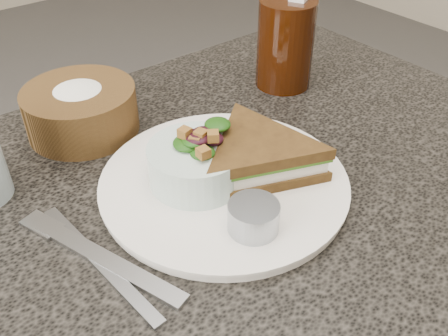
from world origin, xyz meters
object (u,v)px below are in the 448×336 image
Objects in this scene: salad_bowl at (196,158)px; cola_glass at (286,40)px; dressing_ramekin at (253,217)px; bread_basket at (80,103)px; dinner_plate at (224,183)px; sandwich at (258,156)px.

cola_glass reaches higher than salad_bowl.
bread_basket is at bearing 98.53° from dressing_ramekin.
dinner_plate is at bearing -35.39° from salad_bowl.
cola_glass is (0.20, 0.17, 0.04)m from sandwich.
dressing_ramekin is at bearing -138.96° from cola_glass.
dinner_plate is 0.30m from cola_glass.
cola_glass reaches higher than sandwich.
bread_basket is at bearing 137.27° from sandwich.
salad_bowl reaches higher than sandwich.
dressing_ramekin is 0.32m from bread_basket.
salad_bowl reaches higher than dressing_ramekin.
salad_bowl is 0.11m from dressing_ramekin.
bread_basket is 1.03× the size of cola_glass.
bread_basket reaches higher than dinner_plate.
salad_bowl is 0.21m from bread_basket.
sandwich is 0.27m from bread_basket.
salad_bowl is 0.30m from cola_glass.
cola_glass is (0.24, 0.15, 0.07)m from dinner_plate.
bread_basket is (-0.05, 0.31, 0.01)m from dressing_ramekin.
salad_bowl is at bearing 88.79° from dressing_ramekin.
cola_glass is (0.27, 0.24, 0.05)m from dressing_ramekin.
cola_glass is at bearing 31.76° from dinner_plate.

